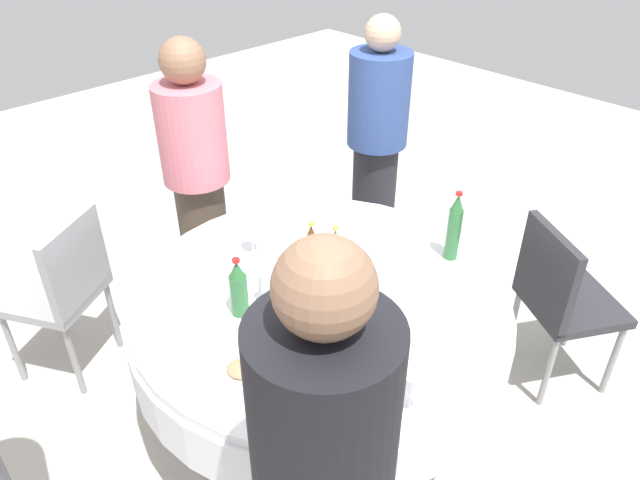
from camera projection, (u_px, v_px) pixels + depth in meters
The scene contains 19 objects.
ground_plane at pixel (320, 414), 2.83m from camera, with size 10.00×10.00×0.00m, color #B7B2A8.
dining_table at pixel (320, 319), 2.50m from camera, with size 1.56×1.56×0.74m.
bottle_amber_north at pixel (334, 257), 2.41m from camera, with size 0.06×0.06×0.27m.
bottle_green_east at pixel (239, 289), 2.25m from camera, with size 0.07×0.07×0.25m.
bottle_green_outer at pixel (454, 228), 2.54m from camera, with size 0.06×0.06×0.32m.
bottle_brown_mid at pixel (311, 254), 2.42m from camera, with size 0.07×0.07×0.28m.
wine_glass_mid at pixel (251, 230), 2.60m from camera, with size 0.07×0.07×0.15m.
wine_glass_west at pixel (412, 384), 1.86m from camera, with size 0.07×0.07×0.15m.
wine_glass_rear at pixel (266, 283), 2.31m from camera, with size 0.06×0.06×0.14m.
wine_glass_right at pixel (318, 248), 2.51m from camera, with size 0.06×0.06×0.13m.
plate_south at pixel (240, 372), 2.04m from camera, with size 0.22×0.22×0.04m.
plate_near at pixel (355, 313), 2.30m from camera, with size 0.26×0.26×0.02m.
knife_east at pixel (461, 320), 2.27m from camera, with size 0.18×0.02×0.01m, color silver.
fork_outer at pixel (182, 273), 2.52m from camera, with size 0.18×0.02×0.01m, color silver.
fork_mid at pixel (386, 366), 2.07m from camera, with size 0.18×0.02×0.01m, color silver.
person_north at pixel (376, 147), 3.43m from camera, with size 0.34×0.34×1.54m.
person_outer at pixel (198, 180), 3.10m from camera, with size 0.34×0.34×1.53m.
chair_rear at pixel (64, 285), 2.82m from camera, with size 0.55×0.55×0.87m.
chair_right at pixel (560, 295), 2.76m from camera, with size 0.55×0.55×0.87m.
Camera 1 is at (1.37, -1.32, 2.25)m, focal length 33.63 mm.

